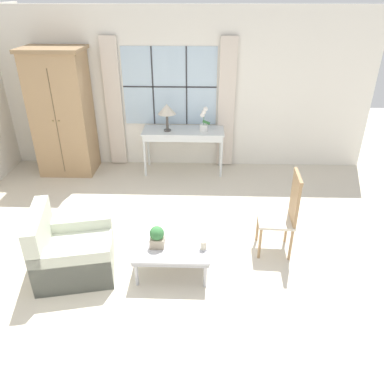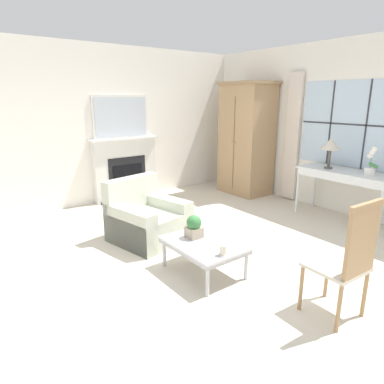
{
  "view_description": "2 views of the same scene",
  "coord_description": "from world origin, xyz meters",
  "px_view_note": "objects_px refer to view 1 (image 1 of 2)",
  "views": [
    {
      "loc": [
        0.62,
        -3.71,
        3.03
      ],
      "look_at": [
        0.49,
        0.07,
        0.96
      ],
      "focal_mm": 35.0,
      "sensor_mm": 36.0,
      "label": 1
    },
    {
      "loc": [
        2.96,
        -2.35,
        1.89
      ],
      "look_at": [
        0.11,
        -0.22,
        0.91
      ],
      "focal_mm": 32.0,
      "sensor_mm": 36.0,
      "label": 2
    }
  ],
  "objects_px": {
    "armoire": "(62,113)",
    "armchair_upholstered": "(72,252)",
    "pillar_candle": "(203,246)",
    "console_table": "(183,134)",
    "potted_orchid": "(204,122)",
    "potted_plant_small": "(157,237)",
    "coffee_table": "(172,249)",
    "table_lamp": "(167,110)",
    "side_chair_wooden": "(286,210)"
  },
  "relations": [
    {
      "from": "armoire",
      "to": "table_lamp",
      "type": "distance_m",
      "value": 1.84
    },
    {
      "from": "side_chair_wooden",
      "to": "console_table",
      "type": "bearing_deg",
      "value": 120.33
    },
    {
      "from": "armchair_upholstered",
      "to": "pillar_candle",
      "type": "relative_size",
      "value": 8.33
    },
    {
      "from": "table_lamp",
      "to": "potted_plant_small",
      "type": "xyz_separation_m",
      "value": [
        0.12,
        -2.78,
        -0.68
      ]
    },
    {
      "from": "coffee_table",
      "to": "console_table",
      "type": "bearing_deg",
      "value": 90.34
    },
    {
      "from": "side_chair_wooden",
      "to": "potted_plant_small",
      "type": "bearing_deg",
      "value": -163.6
    },
    {
      "from": "potted_orchid",
      "to": "side_chair_wooden",
      "type": "height_order",
      "value": "potted_orchid"
    },
    {
      "from": "potted_plant_small",
      "to": "pillar_candle",
      "type": "height_order",
      "value": "potted_plant_small"
    },
    {
      "from": "armoire",
      "to": "table_lamp",
      "type": "bearing_deg",
      "value": -0.39
    },
    {
      "from": "potted_orchid",
      "to": "pillar_candle",
      "type": "bearing_deg",
      "value": -89.6
    },
    {
      "from": "potted_plant_small",
      "to": "armchair_upholstered",
      "type": "bearing_deg",
      "value": -178.54
    },
    {
      "from": "console_table",
      "to": "side_chair_wooden",
      "type": "xyz_separation_m",
      "value": [
        1.4,
        -2.38,
        -0.11
      ]
    },
    {
      "from": "pillar_candle",
      "to": "potted_plant_small",
      "type": "bearing_deg",
      "value": 175.25
    },
    {
      "from": "table_lamp",
      "to": "coffee_table",
      "type": "relative_size",
      "value": 0.54
    },
    {
      "from": "side_chair_wooden",
      "to": "coffee_table",
      "type": "relative_size",
      "value": 1.25
    },
    {
      "from": "side_chair_wooden",
      "to": "armchair_upholstered",
      "type": "bearing_deg",
      "value": -169.39
    },
    {
      "from": "potted_orchid",
      "to": "coffee_table",
      "type": "xyz_separation_m",
      "value": [
        -0.35,
        -2.8,
        -0.64
      ]
    },
    {
      "from": "armoire",
      "to": "armchair_upholstered",
      "type": "relative_size",
      "value": 2.13
    },
    {
      "from": "console_table",
      "to": "side_chair_wooden",
      "type": "distance_m",
      "value": 2.76
    },
    {
      "from": "potted_orchid",
      "to": "side_chair_wooden",
      "type": "distance_m",
      "value": 2.59
    },
    {
      "from": "potted_orchid",
      "to": "potted_plant_small",
      "type": "xyz_separation_m",
      "value": [
        -0.52,
        -2.81,
        -0.47
      ]
    },
    {
      "from": "armoire",
      "to": "potted_orchid",
      "type": "relative_size",
      "value": 5.05
    },
    {
      "from": "potted_orchid",
      "to": "console_table",
      "type": "bearing_deg",
      "value": 174.97
    },
    {
      "from": "potted_orchid",
      "to": "potted_plant_small",
      "type": "relative_size",
      "value": 1.64
    },
    {
      "from": "potted_orchid",
      "to": "side_chair_wooden",
      "type": "relative_size",
      "value": 0.39
    },
    {
      "from": "console_table",
      "to": "potted_plant_small",
      "type": "bearing_deg",
      "value": -93.12
    },
    {
      "from": "console_table",
      "to": "armchair_upholstered",
      "type": "xyz_separation_m",
      "value": [
        -1.18,
        -2.87,
        -0.45
      ]
    },
    {
      "from": "table_lamp",
      "to": "side_chair_wooden",
      "type": "xyz_separation_m",
      "value": [
        1.67,
        -2.33,
        -0.57
      ]
    },
    {
      "from": "table_lamp",
      "to": "pillar_candle",
      "type": "relative_size",
      "value": 3.89
    },
    {
      "from": "armchair_upholstered",
      "to": "coffee_table",
      "type": "relative_size",
      "value": 1.16
    },
    {
      "from": "potted_orchid",
      "to": "potted_plant_small",
      "type": "height_order",
      "value": "potted_orchid"
    },
    {
      "from": "side_chair_wooden",
      "to": "table_lamp",
      "type": "bearing_deg",
      "value": 125.72
    },
    {
      "from": "table_lamp",
      "to": "armoire",
      "type": "bearing_deg",
      "value": 179.61
    },
    {
      "from": "console_table",
      "to": "table_lamp",
      "type": "xyz_separation_m",
      "value": [
        -0.28,
        -0.06,
        0.46
      ]
    },
    {
      "from": "console_table",
      "to": "potted_plant_small",
      "type": "distance_m",
      "value": 2.85
    },
    {
      "from": "coffee_table",
      "to": "pillar_candle",
      "type": "distance_m",
      "value": 0.38
    },
    {
      "from": "coffee_table",
      "to": "pillar_candle",
      "type": "xyz_separation_m",
      "value": [
        0.37,
        -0.05,
        0.09
      ]
    },
    {
      "from": "pillar_candle",
      "to": "armoire",
      "type": "bearing_deg",
      "value": 131.36
    },
    {
      "from": "pillar_candle",
      "to": "console_table",
      "type": "bearing_deg",
      "value": 97.58
    },
    {
      "from": "armoire",
      "to": "table_lamp",
      "type": "relative_size",
      "value": 4.56
    },
    {
      "from": "armoire",
      "to": "potted_plant_small",
      "type": "bearing_deg",
      "value": -54.94
    },
    {
      "from": "armoire",
      "to": "potted_plant_small",
      "type": "distance_m",
      "value": 3.47
    },
    {
      "from": "pillar_candle",
      "to": "potted_orchid",
      "type": "bearing_deg",
      "value": 90.4
    },
    {
      "from": "armoire",
      "to": "potted_orchid",
      "type": "xyz_separation_m",
      "value": [
        2.48,
        0.01,
        -0.13
      ]
    },
    {
      "from": "armoire",
      "to": "potted_orchid",
      "type": "height_order",
      "value": "armoire"
    },
    {
      "from": "console_table",
      "to": "pillar_candle",
      "type": "height_order",
      "value": "console_table"
    },
    {
      "from": "coffee_table",
      "to": "potted_plant_small",
      "type": "bearing_deg",
      "value": -178.2
    },
    {
      "from": "armoire",
      "to": "pillar_candle",
      "type": "height_order",
      "value": "armoire"
    },
    {
      "from": "side_chair_wooden",
      "to": "coffee_table",
      "type": "xyz_separation_m",
      "value": [
        -1.38,
        -0.45,
        -0.28
      ]
    },
    {
      "from": "console_table",
      "to": "side_chair_wooden",
      "type": "height_order",
      "value": "side_chair_wooden"
    }
  ]
}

